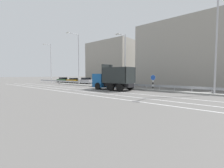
{
  "coord_description": "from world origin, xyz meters",
  "views": [
    {
      "loc": [
        17.12,
        -16.72,
        2.22
      ],
      "look_at": [
        1.53,
        1.43,
        0.75
      ],
      "focal_mm": 24.0,
      "sensor_mm": 36.0,
      "label": 1
    }
  ],
  "objects": [
    {
      "name": "street_lamp_1",
      "position": [
        -8.68,
        2.44,
        5.88
      ],
      "size": [
        0.7,
        2.74,
        10.63
      ],
      "color": "#ADADB2",
      "rests_on": "ground_plane"
    },
    {
      "name": "parked_car_2",
      "position": [
        -12.13,
        7.43,
        0.78
      ],
      "size": [
        4.7,
        2.09,
        1.54
      ],
      "rotation": [
        0.0,
        0.0,
        -1.63
      ],
      "color": "#A3A3A8",
      "rests_on": "ground_plane"
    },
    {
      "name": "street_lamp_0",
      "position": [
        -20.54,
        2.57,
        5.52
      ],
      "size": [
        0.7,
        1.96,
        10.12
      ],
      "color": "#ADADB2",
      "rests_on": "ground_plane"
    },
    {
      "name": "median_road_sign",
      "position": [
        7.91,
        2.78,
        1.18
      ],
      "size": [
        0.76,
        0.16,
        2.22
      ],
      "color": "white",
      "rests_on": "ground_plane"
    },
    {
      "name": "lane_strip_1",
      "position": [
        2.9,
        -4.11,
        0.0
      ],
      "size": [
        59.27,
        0.16,
        0.01
      ],
      "primitive_type": "cube",
      "color": "silver",
      "rests_on": "ground_plane"
    },
    {
      "name": "parked_car_0",
      "position": [
        -22.94,
        7.61,
        0.74
      ],
      "size": [
        4.5,
        2.0,
        1.47
      ],
      "rotation": [
        0.0,
        0.0,
        -1.57
      ],
      "color": "#335B33",
      "rests_on": "ground_plane"
    },
    {
      "name": "median_island",
      "position": [
        0.0,
        2.78,
        0.09
      ],
      "size": [
        32.6,
        1.1,
        0.18
      ],
      "primitive_type": "cube",
      "color": "gray",
      "rests_on": "ground_plane"
    },
    {
      "name": "dump_truck",
      "position": [
        2.13,
        0.09,
        1.29
      ],
      "size": [
        6.52,
        2.77,
        3.79
      ],
      "rotation": [
        0.0,
        0.0,
        1.57
      ],
      "color": "#144C8C",
      "rests_on": "ground_plane"
    },
    {
      "name": "lane_strip_0",
      "position": [
        2.9,
        -1.71,
        0.0
      ],
      "size": [
        59.27,
        0.16,
        0.01
      ],
      "primitive_type": "cube",
      "color": "silver",
      "rests_on": "ground_plane"
    },
    {
      "name": "parked_car_1",
      "position": [
        -17.43,
        7.33,
        0.71
      ],
      "size": [
        4.3,
        1.88,
        1.38
      ],
      "rotation": [
        0.0,
        0.0,
        1.58
      ],
      "color": "#B27A14",
      "rests_on": "ground_plane"
    },
    {
      "name": "street_lamp_3",
      "position": [
        15.04,
        2.73,
        5.82
      ],
      "size": [
        0.72,
        2.33,
        10.62
      ],
      "color": "#ADADB2",
      "rests_on": "ground_plane"
    },
    {
      "name": "ground_plane",
      "position": [
        0.0,
        0.0,
        0.0
      ],
      "size": [
        320.0,
        320.0,
        0.0
      ],
      "primitive_type": "plane",
      "color": "#605E5B"
    },
    {
      "name": "parked_car_3",
      "position": [
        -6.22,
        8.06,
        0.71
      ],
      "size": [
        4.54,
        2.11,
        1.41
      ],
      "rotation": [
        0.0,
        0.0,
        1.63
      ],
      "color": "gray",
      "rests_on": "ground_plane"
    },
    {
      "name": "street_lamp_2",
      "position": [
        3.16,
        2.57,
        4.7
      ],
      "size": [
        0.71,
        1.97,
        8.5
      ],
      "color": "#ADADB2",
      "rests_on": "ground_plane"
    },
    {
      "name": "background_building_1",
      "position": [
        8.47,
        14.99,
        5.96
      ],
      "size": [
        15.59,
        10.64,
        11.92
      ],
      "primitive_type": "cube",
      "color": "gray",
      "rests_on": "ground_plane"
    },
    {
      "name": "median_guardrail",
      "position": [
        -0.0,
        3.96,
        0.57
      ],
      "size": [
        59.27,
        0.09,
        0.78
      ],
      "color": "#9EA0A5",
      "rests_on": "ground_plane"
    },
    {
      "name": "background_building_0",
      "position": [
        -13.35,
        20.61,
        6.06
      ],
      "size": [
        14.8,
        12.79,
        12.12
      ],
      "primitive_type": "cube",
      "color": "gray",
      "rests_on": "ground_plane"
    },
    {
      "name": "lane_strip_2",
      "position": [
        2.9,
        -5.98,
        0.0
      ],
      "size": [
        59.27,
        0.16,
        0.01
      ],
      "primitive_type": "cube",
      "color": "silver",
      "rests_on": "ground_plane"
    }
  ]
}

